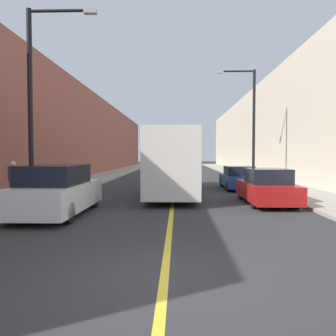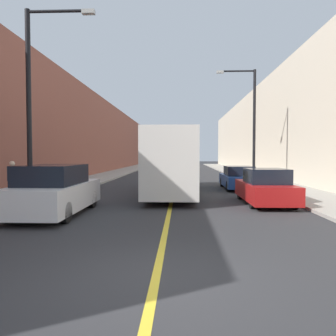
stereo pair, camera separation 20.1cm
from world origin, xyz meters
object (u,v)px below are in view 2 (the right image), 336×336
parked_suv_left (55,191)px  street_lamp_right (251,119)px  car_right_near (265,188)px  car_right_mid (238,179)px  bus (172,162)px  street_lamp_left (35,94)px  pedestrian (12,179)px

parked_suv_left → street_lamp_right: size_ratio=0.62×
car_right_near → car_right_mid: bearing=90.8°
bus → street_lamp_left: street_lamp_left is taller
bus → street_lamp_right: bearing=45.2°
car_right_mid → bus: bearing=-147.8°
car_right_near → pedestrian: bearing=179.4°
car_right_near → pedestrian: pedestrian is taller
car_right_mid → parked_suv_left: bearing=-131.8°
street_lamp_left → street_lamp_right: street_lamp_right is taller
street_lamp_left → car_right_near: bearing=9.0°
bus → car_right_near: (4.17, -3.66, -1.08)m
parked_suv_left → street_lamp_right: street_lamp_right is taller
car_right_near → car_right_mid: (-0.09, 6.23, -0.04)m
street_lamp_right → pedestrian: 15.96m
pedestrian → street_lamp_right: bearing=35.5°
car_right_near → street_lamp_left: size_ratio=0.58×
bus → pedestrian: bearing=-153.8°
car_right_mid → car_right_near: bearing=-89.2°
street_lamp_right → pedestrian: (-12.63, -9.03, -3.68)m
bus → street_lamp_left: (-5.35, -5.17, 2.80)m
street_lamp_left → street_lamp_right: bearing=44.6°
pedestrian → car_right_near: bearing=-0.6°
street_lamp_left → car_right_mid: bearing=39.4°
parked_suv_left → car_right_mid: size_ratio=1.08×
car_right_mid → street_lamp_right: size_ratio=0.57×
bus → parked_suv_left: 7.75m
parked_suv_left → car_right_near: 8.72m
parked_suv_left → bus: bearing=58.1°
bus → parked_suv_left: bearing=-121.9°
car_right_near → pedestrian: 11.36m
parked_suv_left → car_right_mid: bearing=48.2°
street_lamp_right → street_lamp_left: bearing=-135.4°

